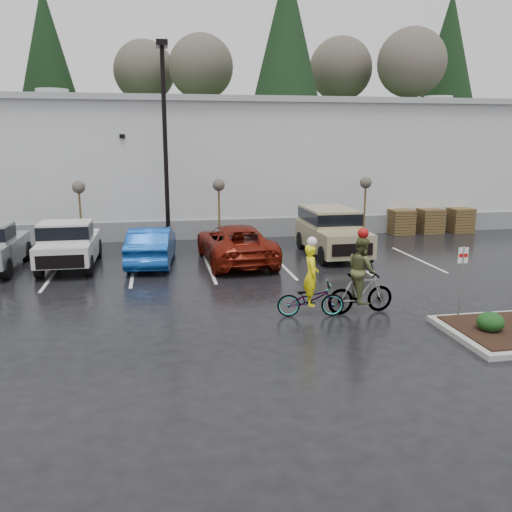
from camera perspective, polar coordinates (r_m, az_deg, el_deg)
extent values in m
plane|color=black|center=(14.80, 7.98, -8.06)|extent=(120.00, 120.00, 0.00)
cube|color=silver|center=(35.46, -3.22, 9.69)|extent=(60.00, 15.00, 7.00)
cube|color=slate|center=(28.33, -1.19, 2.94)|extent=(60.00, 0.12, 1.00)
cube|color=#999B9E|center=(35.47, -3.29, 15.43)|extent=(60.50, 15.50, 0.30)
cube|color=#1D3C19|center=(58.35, -6.14, 10.19)|extent=(80.00, 25.00, 6.00)
cylinder|color=black|center=(25.15, -9.50, 10.75)|extent=(0.20, 0.20, 9.00)
cube|color=black|center=(25.45, -9.89, 21.15)|extent=(0.50, 1.00, 0.25)
cylinder|color=#513E20|center=(26.63, -17.96, 3.69)|extent=(0.10, 0.10, 2.80)
sphere|color=#474238|center=(26.46, -18.17, 6.90)|extent=(0.60, 0.60, 0.60)
cylinder|color=#513E20|center=(26.57, -3.90, 4.25)|extent=(0.10, 0.10, 2.80)
sphere|color=#474238|center=(26.40, -3.95, 7.47)|extent=(0.60, 0.60, 0.60)
cylinder|color=#513E20|center=(28.41, 11.35, 4.56)|extent=(0.10, 0.10, 2.80)
sphere|color=#474238|center=(28.25, 11.48, 7.58)|extent=(0.60, 0.60, 0.60)
cube|color=#513E20|center=(30.41, 14.99, 3.50)|extent=(1.20, 1.20, 1.35)
cube|color=#513E20|center=(31.18, 17.82, 3.54)|extent=(1.20, 1.20, 1.35)
cube|color=#513E20|center=(32.07, 20.66, 3.57)|extent=(1.20, 1.20, 1.35)
ellipsoid|color=black|center=(15.55, 23.46, -6.38)|extent=(0.70, 0.70, 0.52)
cylinder|color=gray|center=(16.21, 20.74, -2.87)|extent=(0.05, 0.05, 2.20)
cube|color=white|center=(16.02, 20.97, 0.07)|extent=(0.30, 0.02, 0.45)
cube|color=red|center=(16.01, 20.99, 0.06)|extent=(0.26, 0.02, 0.10)
imported|color=navy|center=(22.72, -10.92, 1.11)|extent=(2.13, 4.93, 1.58)
imported|color=maroon|center=(22.68, -2.17, 1.33)|extent=(2.98, 5.90, 1.60)
imported|color=#3F3F44|center=(15.94, 5.77, -4.55)|extent=(2.03, 0.93, 1.03)
imported|color=#FFF00E|center=(15.75, 5.83, -1.99)|extent=(0.51, 0.71, 1.79)
sphere|color=silver|center=(15.54, 5.91, 1.49)|extent=(0.30, 0.30, 0.30)
imported|color=#3F3F44|center=(16.40, 10.95, -3.85)|extent=(2.03, 0.73, 1.24)
imported|color=#4A502A|center=(16.22, 11.05, -1.45)|extent=(0.59, 0.99, 1.96)
sphere|color=#990C0C|center=(16.00, 11.22, 2.36)|extent=(0.32, 0.32, 0.32)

